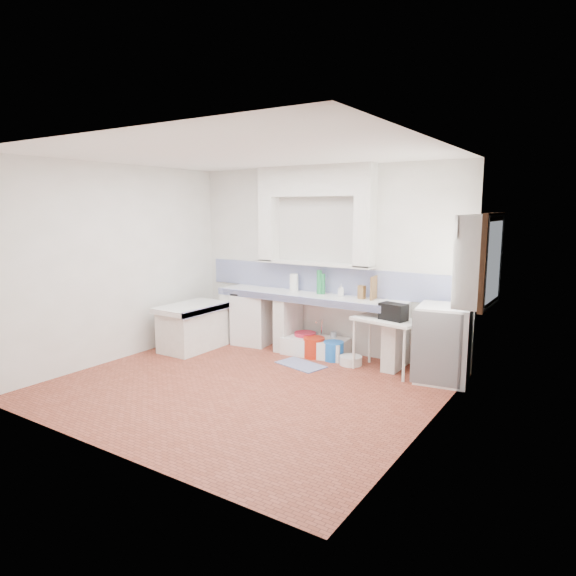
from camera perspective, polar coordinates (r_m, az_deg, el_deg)
The scene contains 36 objects.
floor at distance 6.35m, azimuth -5.01°, elevation -11.08°, with size 4.50×4.50×0.00m, color brown.
ceiling at distance 5.99m, azimuth -5.39°, elevation 14.95°, with size 4.50×4.50×0.00m, color white.
wall_back at distance 7.67m, azimuth 4.07°, elevation 3.21°, with size 4.50×4.50×0.00m, color white.
wall_front at distance 4.62m, azimuth -20.66°, elevation -1.28°, with size 4.50×4.50×0.00m, color white.
wall_left at distance 7.60m, azimuth -18.69°, elevation 2.69°, with size 4.50×4.50×0.00m, color white.
wall_right at distance 4.96m, azimuth 15.73°, elevation -0.36°, with size 4.50×4.50×0.00m, color white.
alcove_mass at distance 7.58m, azimuth 3.03°, elevation 12.04°, with size 1.90×0.25×0.45m, color white.
window_frame at distance 6.05m, azimuth 20.80°, elevation 2.95°, with size 0.35×0.86×1.06m, color #3D2413.
lace_valance at distance 6.05m, azimuth 19.66°, elevation 6.63°, with size 0.01×0.84×0.24m, color white.
counter_slab at distance 7.54m, azimuth 2.25°, elevation -1.03°, with size 3.00×0.60×0.08m, color white.
counter_lip at distance 7.30m, azimuth 1.13°, elevation -1.35°, with size 3.00×0.04×0.10m, color navy.
counter_pier_left at distance 8.41m, azimuth -6.00°, elevation -3.13°, with size 0.20×0.55×0.82m, color white.
counter_pier_mid at distance 7.81m, azimuth 0.02°, elevation -4.03°, with size 0.20×0.55×0.82m, color white.
counter_pier_right at distance 7.04m, azimuth 12.12°, elevation -5.71°, with size 0.20×0.55×0.82m, color white.
peninsula_top at distance 7.90m, azimuth -10.81°, elevation -2.18°, with size 0.70×1.10×0.08m, color white.
peninsula_base at distance 7.98m, azimuth -10.74°, elevation -4.65°, with size 0.60×1.00×0.62m, color white.
peninsula_lip at distance 7.68m, azimuth -9.03°, elevation -2.46°, with size 0.04×1.10×0.10m, color navy.
backsplash at distance 7.69m, azimuth 3.99°, elevation 0.98°, with size 4.27×0.03×0.40m, color navy.
stove at distance 8.16m, azimuth -3.91°, elevation -3.52°, with size 0.57×0.55×0.81m, color white.
sink at distance 7.61m, azimuth 3.18°, elevation -6.70°, with size 0.95×0.51×0.23m, color white.
side_table at distance 6.89m, azimuth 11.05°, elevation -6.40°, with size 0.87×0.48×0.04m, color white.
fridge at distance 6.68m, azimuth 17.22°, elevation -6.05°, with size 0.63×0.63×0.97m, color white.
bucket_red at distance 7.70m, azimuth 1.96°, elevation -6.18°, with size 0.33×0.33×0.31m, color #B61B34.
bucket_orange at distance 7.47m, azimuth 2.96°, elevation -6.73°, with size 0.32×0.32×0.30m, color red.
bucket_blue at distance 7.35m, azimuth 5.21°, elevation -7.12°, with size 0.29×0.29×0.27m, color blue.
basin_white at distance 7.19m, azimuth 7.13°, elevation -8.16°, with size 0.32×0.32×0.12m, color white.
water_bottle_a at distance 7.80m, azimuth 3.07°, elevation -6.09°, with size 0.08×0.08×0.29m, color silver.
water_bottle_b at distance 7.64m, azimuth 5.17°, elevation -6.22°, with size 0.09×0.09×0.34m, color silver.
black_bag at distance 6.72m, azimuth 11.87°, elevation -2.66°, with size 0.35×0.20×0.22m, color black.
green_bottle_a at distance 7.55m, azimuth 3.57°, elevation 0.68°, with size 0.08×0.08×0.36m, color #217A42.
green_bottle_b at distance 7.55m, azimuth 3.98°, elevation 0.47°, with size 0.07×0.07×0.31m, color #217A42.
knife_block at distance 7.23m, azimuth 8.36°, elevation -0.46°, with size 0.10×0.08×0.19m, color brown.
cutting_board at distance 7.19m, azimuth 9.70°, elevation 0.02°, with size 0.02×0.24×0.33m, color brown.
paper_towel at distance 7.81m, azimuth 0.68°, elevation 0.64°, with size 0.13×0.13×0.27m, color white.
soap_bottle at distance 7.40m, azimuth 6.04°, elevation -0.25°, with size 0.08×0.08×0.18m, color white.
rug at distance 7.13m, azimuth 1.46°, elevation -8.69°, with size 0.68×0.39×0.01m, color navy.
Camera 1 is at (3.68, -4.68, 2.19)m, focal length 31.32 mm.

